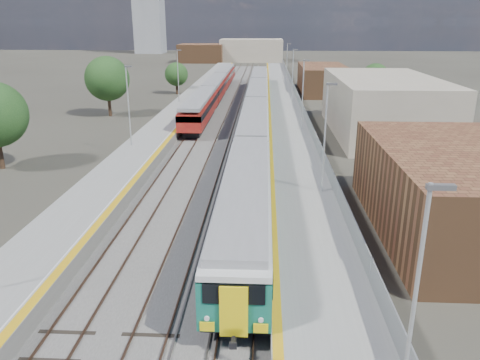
{
  "coord_description": "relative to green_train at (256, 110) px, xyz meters",
  "views": [
    {
      "loc": [
        2.51,
        -8.99,
        12.24
      ],
      "look_at": [
        0.95,
        20.63,
        2.2
      ],
      "focal_mm": 35.0,
      "sensor_mm": 36.0,
      "label": 1
    }
  ],
  "objects": [
    {
      "name": "tree_c",
      "position": [
        -14.68,
        28.23,
        1.22
      ],
      "size": [
        4.09,
        4.09,
        5.54
      ],
      "color": "#382619",
      "rests_on": "ground"
    },
    {
      "name": "platform_right",
      "position": [
        3.78,
        6.12,
        -1.72
      ],
      "size": [
        4.7,
        155.0,
        8.52
      ],
      "color": "slate",
      "rests_on": "ground"
    },
    {
      "name": "platform_left",
      "position": [
        -10.55,
        6.12,
        -1.74
      ],
      "size": [
        4.3,
        155.0,
        8.52
      ],
      "color": "slate",
      "rests_on": "ground"
    },
    {
      "name": "buildings",
      "position": [
        -19.62,
        92.23,
        8.45
      ],
      "size": [
        72.0,
        185.5,
        40.0
      ],
      "color": "brown",
      "rests_on": "ground"
    },
    {
      "name": "ballast_bed",
      "position": [
        -3.75,
        6.13,
        -2.23
      ],
      "size": [
        10.5,
        155.0,
        0.06
      ],
      "primitive_type": "cube",
      "color": "#565451",
      "rests_on": "ground"
    },
    {
      "name": "tree_b",
      "position": [
        -20.12,
        7.23,
        2.79
      ],
      "size": [
        5.92,
        5.92,
        8.02
      ],
      "color": "#382619",
      "rests_on": "ground"
    },
    {
      "name": "red_train",
      "position": [
        -7.0,
        21.12,
        -0.19
      ],
      "size": [
        2.77,
        56.2,
        3.5
      ],
      "color": "black",
      "rests_on": "ground"
    },
    {
      "name": "tree_d",
      "position": [
        18.82,
        22.69,
        1.51
      ],
      "size": [
        4.42,
        4.42,
        5.99
      ],
      "color": "#382619",
      "rests_on": "ground"
    },
    {
      "name": "green_train",
      "position": [
        0.0,
        0.0,
        0.0
      ],
      "size": [
        2.91,
        81.06,
        3.21
      ],
      "color": "black",
      "rests_on": "ground"
    },
    {
      "name": "ground",
      "position": [
        -1.5,
        3.63,
        -2.26
      ],
      "size": [
        320.0,
        320.0,
        0.0
      ],
      "primitive_type": "plane",
      "color": "#47443A",
      "rests_on": "ground"
    },
    {
      "name": "tracks",
      "position": [
        -3.15,
        7.8,
        -2.15
      ],
      "size": [
        8.96,
        160.0,
        0.17
      ],
      "color": "#4C3323",
      "rests_on": "ground"
    }
  ]
}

